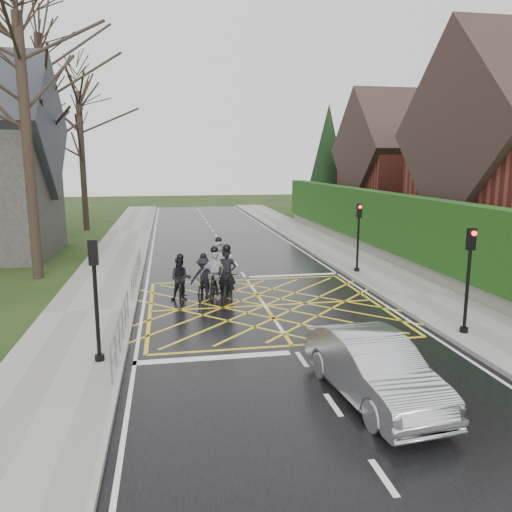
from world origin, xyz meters
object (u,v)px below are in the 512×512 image
object	(u,v)px
cyclist_rear	(227,282)
car	(373,368)
cyclist_lead	(219,267)
cyclist_back	(181,283)
cyclist_front	(215,280)
cyclist_mid	(204,282)

from	to	relation	value
cyclist_rear	car	size ratio (longest dim) A/B	0.53
cyclist_lead	cyclist_back	bearing A→B (deg)	-137.85
cyclist_front	car	size ratio (longest dim) A/B	0.49
cyclist_rear	cyclist_mid	world-z (taller)	cyclist_rear
cyclist_back	cyclist_mid	xyz separation A→B (m)	(0.86, 0.28, -0.05)
cyclist_rear	car	bearing A→B (deg)	-65.01
car	cyclist_mid	bearing A→B (deg)	102.61
cyclist_back	cyclist_mid	size ratio (longest dim) A/B	0.97
cyclist_rear	car	distance (m)	8.63
cyclist_rear	cyclist_lead	world-z (taller)	cyclist_rear
cyclist_rear	cyclist_mid	size ratio (longest dim) A/B	1.22
cyclist_back	car	xyz separation A→B (m)	(3.83, -8.52, 0.04)
cyclist_rear	car	xyz separation A→B (m)	(2.14, -8.36, 0.02)
cyclist_rear	cyclist_front	bearing A→B (deg)	172.44
cyclist_mid	cyclist_back	bearing A→B (deg)	-145.34
cyclist_rear	cyclist_lead	distance (m)	2.74
cyclist_mid	cyclist_front	bearing A→B (deg)	-20.40
cyclist_lead	car	world-z (taller)	cyclist_lead
cyclist_rear	cyclist_back	xyz separation A→B (m)	(-1.69, 0.16, -0.01)
cyclist_rear	cyclist_back	bearing A→B (deg)	-174.80
cyclist_rear	cyclist_lead	bearing A→B (deg)	101.14
cyclist_front	cyclist_mid	bearing A→B (deg)	158.36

